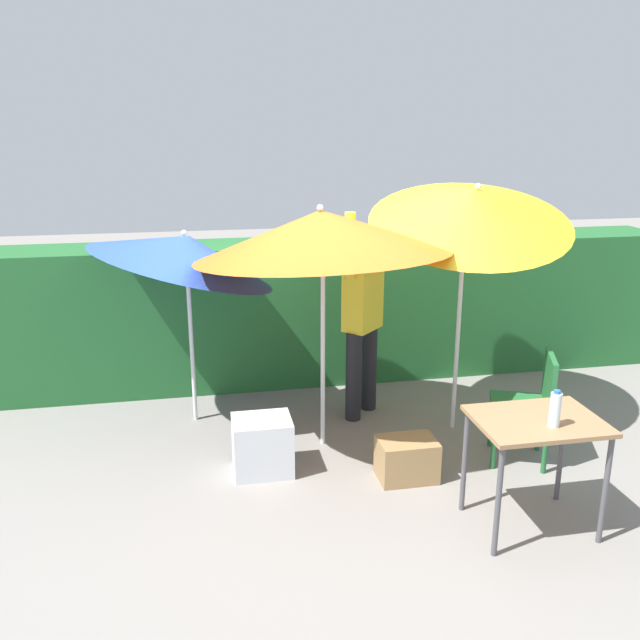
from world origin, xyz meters
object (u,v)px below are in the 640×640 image
Objects in this scene: chair_plastic at (530,401)px; bottle_water at (555,409)px; umbrella_rainbow at (321,233)px; umbrella_yellow at (471,206)px; person_vendor at (362,316)px; cooler_box at (262,445)px; folding_table at (536,433)px; umbrella_orange at (186,252)px; crate_cardboard at (407,459)px.

bottle_water is (-0.37, -0.95, 0.38)m from chair_plastic.
umbrella_yellow is at bearing 3.85° from umbrella_rainbow.
bottle_water is at bearing -92.34° from umbrella_yellow.
bottle_water reaches higher than chair_plastic.
person_vendor reaches higher than cooler_box.
bottle_water is at bearing -70.36° from folding_table.
umbrella_rainbow is at bearing 34.27° from cooler_box.
folding_table is (1.66, -1.05, 0.46)m from cooler_box.
umbrella_yellow reaches higher than chair_plastic.
crate_cardboard is at bearing -41.78° from umbrella_orange.
chair_plastic reaches higher than crate_cardboard.
umbrella_yellow is 2.06m from crate_cardboard.
umbrella_yellow is at bearing 14.10° from cooler_box.
chair_plastic is 3.71× the size of bottle_water.
folding_table is (-0.11, -1.49, -1.26)m from umbrella_yellow.
umbrella_orange is 4.28× the size of cooler_box.
umbrella_orange reaches higher than crate_cardboard.
chair_plastic is at bearing -26.71° from umbrella_orange.
umbrella_rainbow is at bearing 159.69° from chair_plastic.
umbrella_orange is 1.78m from cooler_box.
cooler_box is (0.50, -1.09, -1.31)m from umbrella_orange.
umbrella_rainbow is 2.32× the size of chair_plastic.
umbrella_rainbow is at bearing 128.26° from crate_cardboard.
person_vendor is 1.43m from crate_cardboard.
umbrella_rainbow is at bearing -131.84° from person_vendor.
person_vendor is at bearing 134.25° from chair_plastic.
umbrella_orange is (-1.03, 0.73, -0.24)m from umbrella_rainbow.
crate_cardboard is at bearing 127.00° from bottle_water.
chair_plastic is 2.00× the size of cooler_box.
umbrella_orange is at bearing 114.86° from cooler_box.
person_vendor reaches higher than folding_table.
bottle_water is (0.04, -0.12, 0.21)m from folding_table.
crate_cardboard is (0.53, -0.67, -1.62)m from umbrella_rainbow.
umbrella_rainbow reaches higher than cooler_box.
chair_plastic is at bearing -64.99° from umbrella_yellow.
umbrella_orange is 2.50m from crate_cardboard.
umbrella_yellow is 5.50× the size of crate_cardboard.
folding_table is (1.13, -1.41, -1.10)m from umbrella_rainbow.
umbrella_rainbow is 2.12m from bottle_water.
bottle_water is (-0.07, -1.61, -1.05)m from umbrella_yellow.
person_vendor reaches higher than crate_cardboard.
bottle_water is at bearing -45.58° from umbrella_orange.
folding_table is at bearing -71.23° from person_vendor.
folding_table is (0.66, -1.94, -0.26)m from person_vendor.
umbrella_orange is at bearing 144.92° from umbrella_rainbow.
crate_cardboard is 1.30m from bottle_water.
umbrella_orange is 1.02× the size of person_vendor.
umbrella_orange is 2.40m from umbrella_yellow.
person_vendor is at bearing 92.53° from crate_cardboard.
bottle_water is at bearing -52.44° from umbrella_rainbow.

